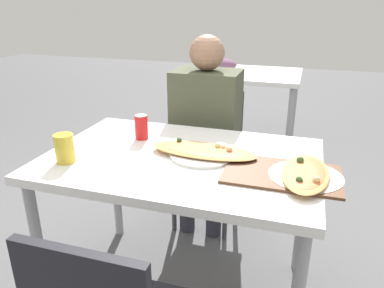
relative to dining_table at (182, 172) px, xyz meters
The scene contains 9 objects.
dining_table is the anchor object (origin of this frame).
chair_far_seated 0.77m from the dining_table, 94.73° to the left, with size 0.40×0.40×0.88m.
person_seated 0.64m from the dining_table, 95.56° to the left, with size 0.40×0.30×1.25m.
pizza_main 0.14m from the dining_table, 22.34° to the left, with size 0.50×0.31×0.05m.
soda_can 0.34m from the dining_table, 150.41° to the left, with size 0.07×0.07×0.12m.
drink_glass 0.53m from the dining_table, 155.47° to the right, with size 0.08×0.08×0.13m.
serving_tray 0.47m from the dining_table, ahead, with size 0.47×0.29×0.01m.
pizza_second 0.56m from the dining_table, ahead, with size 0.29×0.39×0.05m.
background_table 2.12m from the dining_table, 93.84° to the left, with size 1.10×0.80×0.89m.
Camera 1 is at (0.51, -1.48, 1.45)m, focal length 35.00 mm.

